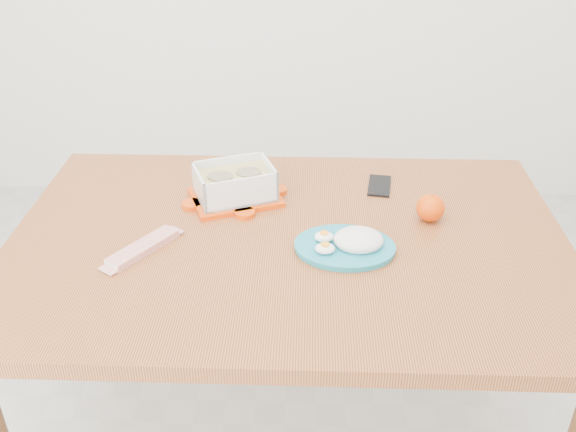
{
  "coord_description": "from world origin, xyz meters",
  "views": [
    {
      "loc": [
        0.05,
        -1.21,
        1.6
      ],
      "look_at": [
        0.01,
        0.13,
        0.81
      ],
      "focal_mm": 40.0,
      "sensor_mm": 36.0,
      "label": 1
    }
  ],
  "objects_px": {
    "dining_table": "(288,264)",
    "food_container": "(235,184)",
    "rice_plate": "(349,243)",
    "smartphone": "(379,186)",
    "orange_fruit": "(430,208)"
  },
  "relations": [
    {
      "from": "smartphone",
      "to": "rice_plate",
      "type": "bearing_deg",
      "value": -99.26
    },
    {
      "from": "dining_table",
      "to": "smartphone",
      "type": "distance_m",
      "value": 0.38
    },
    {
      "from": "dining_table",
      "to": "food_container",
      "type": "distance_m",
      "value": 0.27
    },
    {
      "from": "orange_fruit",
      "to": "dining_table",
      "type": "bearing_deg",
      "value": -165.67
    },
    {
      "from": "rice_plate",
      "to": "smartphone",
      "type": "xyz_separation_m",
      "value": [
        0.1,
        0.32,
        -0.02
      ]
    },
    {
      "from": "dining_table",
      "to": "smartphone",
      "type": "bearing_deg",
      "value": 47.44
    },
    {
      "from": "dining_table",
      "to": "food_container",
      "type": "xyz_separation_m",
      "value": [
        -0.15,
        0.18,
        0.13
      ]
    },
    {
      "from": "food_container",
      "to": "orange_fruit",
      "type": "distance_m",
      "value": 0.52
    },
    {
      "from": "food_container",
      "to": "orange_fruit",
      "type": "bearing_deg",
      "value": -31.5
    },
    {
      "from": "orange_fruit",
      "to": "smartphone",
      "type": "height_order",
      "value": "orange_fruit"
    },
    {
      "from": "dining_table",
      "to": "orange_fruit",
      "type": "relative_size",
      "value": 19.23
    },
    {
      "from": "food_container",
      "to": "smartphone",
      "type": "height_order",
      "value": "food_container"
    },
    {
      "from": "orange_fruit",
      "to": "smartphone",
      "type": "relative_size",
      "value": 0.59
    },
    {
      "from": "dining_table",
      "to": "food_container",
      "type": "height_order",
      "value": "food_container"
    },
    {
      "from": "dining_table",
      "to": "rice_plate",
      "type": "xyz_separation_m",
      "value": [
        0.15,
        -0.05,
        0.1
      ]
    }
  ]
}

